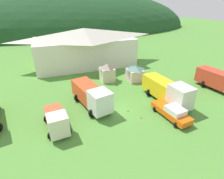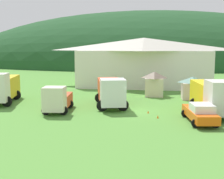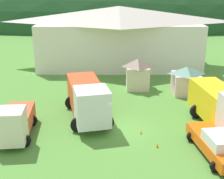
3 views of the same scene
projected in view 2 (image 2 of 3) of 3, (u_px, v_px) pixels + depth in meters
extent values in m
plane|color=#518C38|center=(132.00, 111.00, 29.76)|extent=(200.00, 200.00, 0.00)
ellipsoid|color=#1E4723|center=(148.00, 65.00, 101.15)|extent=(127.65, 60.00, 35.18)
cube|color=white|center=(144.00, 68.00, 48.06)|extent=(19.92, 9.60, 5.64)
pyramid|color=#B7B2A3|center=(144.00, 44.00, 47.52)|extent=(21.52, 10.37, 1.97)
cube|color=beige|center=(154.00, 87.00, 38.42)|extent=(2.24, 2.29, 2.32)
pyramid|color=#6B5B4C|center=(154.00, 75.00, 38.20)|extent=(2.42, 2.47, 0.81)
cube|color=beige|center=(192.00, 91.00, 36.39)|extent=(2.45, 2.56, 2.00)
pyramid|color=#4C7A6B|center=(193.00, 80.00, 36.19)|extent=(2.65, 2.77, 0.70)
cube|color=gold|center=(4.00, 86.00, 35.12)|extent=(3.56, 5.38, 2.28)
cylinder|color=black|center=(7.00, 101.00, 31.86)|extent=(1.10, 0.30, 1.10)
cylinder|color=black|center=(16.00, 95.00, 36.11)|extent=(1.10, 0.30, 1.10)
cube|color=beige|center=(54.00, 99.00, 27.90)|extent=(2.13, 2.07, 2.22)
cube|color=black|center=(54.00, 94.00, 27.74)|extent=(1.20, 1.60, 0.71)
cube|color=#DB512D|center=(60.00, 100.00, 30.59)|extent=(2.29, 3.59, 1.12)
cylinder|color=black|center=(64.00, 111.00, 28.03)|extent=(0.80, 0.30, 0.80)
cylinder|color=black|center=(46.00, 111.00, 28.09)|extent=(0.80, 0.30, 0.80)
cylinder|color=black|center=(70.00, 104.00, 31.15)|extent=(0.80, 0.30, 0.80)
cylinder|color=black|center=(54.00, 104.00, 31.21)|extent=(0.80, 0.30, 0.80)
cube|color=white|center=(113.00, 92.00, 29.53)|extent=(2.86, 2.92, 2.61)
cube|color=black|center=(113.00, 87.00, 29.33)|extent=(1.69, 2.19, 0.84)
cube|color=#E04C23|center=(109.00, 89.00, 33.25)|extent=(3.46, 5.44, 2.15)
cylinder|color=black|center=(123.00, 105.00, 29.81)|extent=(1.10, 0.30, 1.10)
cylinder|color=black|center=(102.00, 106.00, 29.62)|extent=(1.10, 0.30, 1.10)
cylinder|color=black|center=(118.00, 98.00, 34.24)|extent=(1.10, 0.30, 1.10)
cylinder|color=black|center=(100.00, 98.00, 34.05)|extent=(1.10, 0.30, 1.10)
cube|color=silver|center=(221.00, 98.00, 25.82)|extent=(2.54, 2.97, 2.86)
cube|color=black|center=(222.00, 90.00, 25.60)|extent=(1.45, 2.31, 0.91)
cube|color=yellow|center=(207.00, 94.00, 29.79)|extent=(2.82, 5.43, 2.27)
cylinder|color=black|center=(209.00, 114.00, 26.05)|extent=(1.10, 0.30, 1.10)
cylinder|color=black|center=(214.00, 104.00, 30.70)|extent=(1.10, 0.30, 1.10)
cylinder|color=black|center=(195.00, 103.00, 30.75)|extent=(1.10, 0.30, 1.10)
cube|color=#F05D10|center=(199.00, 114.00, 25.36)|extent=(2.48, 5.47, 0.70)
cube|color=silver|center=(202.00, 108.00, 24.64)|extent=(1.92, 2.31, 0.62)
cylinder|color=black|center=(216.00, 123.00, 23.63)|extent=(0.68, 0.24, 0.68)
cylinder|color=black|center=(196.00, 123.00, 23.64)|extent=(0.68, 0.24, 0.68)
cylinder|color=black|center=(202.00, 113.00, 27.19)|extent=(0.68, 0.24, 0.68)
cylinder|color=black|center=(185.00, 113.00, 27.20)|extent=(0.68, 0.24, 0.68)
cone|color=orange|center=(158.00, 118.00, 26.78)|extent=(0.36, 0.36, 0.60)
cone|color=orange|center=(148.00, 113.00, 28.78)|extent=(0.36, 0.36, 0.47)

